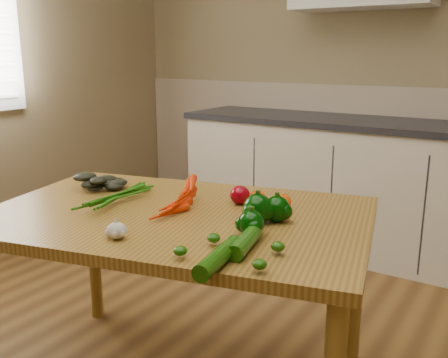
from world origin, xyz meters
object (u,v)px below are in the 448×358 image
carrot_bunch (162,197)px  tomato_c (282,202)px  tomato_b (258,197)px  zucchini_b (219,257)px  leafy_greens (102,177)px  pepper_c (251,223)px  garlic_bulb (116,231)px  table (177,233)px  zucchini_a (245,242)px  tomato_a (240,195)px  pepper_b (277,209)px  pepper_a (258,209)px

carrot_bunch → tomato_c: 0.46m
tomato_b → zucchini_b: 0.59m
leafy_greens → tomato_c: (0.79, 0.15, -0.02)m
pepper_c → zucchini_b: size_ratio=0.36×
garlic_bulb → pepper_c: pepper_c is taller
table → carrot_bunch: carrot_bunch is taller
carrot_bunch → zucchini_a: size_ratio=1.30×
table → zucchini_a: (0.40, -0.18, 0.11)m
garlic_bulb → pepper_c: size_ratio=0.74×
table → tomato_a: bearing=42.7°
pepper_b → zucchini_b: bearing=-85.0°
carrot_bunch → leafy_greens: (-0.38, 0.06, 0.01)m
pepper_c → zucchini_b: bearing=-81.0°
tomato_a → zucchini_a: 0.47m
pepper_a → zucchini_a: bearing=-69.3°
tomato_c → zucchini_a: bearing=-78.8°
carrot_bunch → tomato_c: bearing=12.7°
pepper_a → tomato_b: 0.21m
leafy_greens → pepper_a: 0.79m
table → leafy_greens: 0.50m
tomato_b → tomato_c: tomato_c is taller
garlic_bulb → tomato_b: size_ratio=1.01×
carrot_bunch → garlic_bulb: size_ratio=4.10×
tomato_c → zucchini_b: size_ratio=0.28×
pepper_c → tomato_c: 0.30m
pepper_b → tomato_c: size_ratio=1.35×
leafy_greens → tomato_b: (0.68, 0.16, -0.02)m
carrot_bunch → zucchini_b: bearing=-49.1°
leafy_greens → pepper_a: size_ratio=1.97×
leafy_greens → pepper_c: leafy_greens is taller
tomato_c → zucchini_a: (0.08, -0.42, -0.00)m
garlic_bulb → zucchini_a: (0.39, 0.14, -0.00)m
table → garlic_bulb: bearing=-101.7°
zucchini_b → pepper_b: bearing=95.0°
table → carrot_bunch: 0.15m
tomato_b → leafy_greens: bearing=-167.1°
pepper_b → zucchini_a: (0.04, -0.29, -0.02)m
table → zucchini_a: 0.45m
pepper_a → zucchini_b: (0.09, -0.38, -0.03)m
garlic_bulb → pepper_b: pepper_b is taller
table → zucchini_b: bearing=-52.3°
tomato_b → zucchini_a: bearing=-65.7°
tomato_c → tomato_b: bearing=174.5°
tomato_a → pepper_b: bearing=-26.9°
pepper_b → tomato_a: 0.24m
table → pepper_b: size_ratio=17.33×
pepper_c → tomato_b: (-0.15, 0.31, -0.01)m
leafy_greens → pepper_a: pepper_a is taller
pepper_a → zucchini_b: pepper_a is taller
table → garlic_bulb: size_ratio=24.81×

